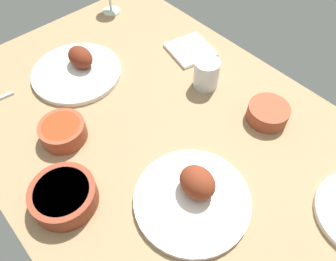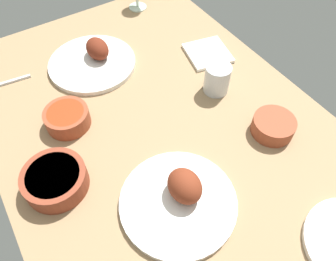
# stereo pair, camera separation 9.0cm
# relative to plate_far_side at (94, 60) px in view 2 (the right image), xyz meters

# --- Properties ---
(dining_table) EXTENTS (1.40, 0.90, 0.04)m
(dining_table) POSITION_rel_plate_far_side_xyz_m (-0.39, -0.05, -0.04)
(dining_table) COLOR #937551
(dining_table) RESTS_ON ground
(plate_far_side) EXTENTS (0.29, 0.29, 0.08)m
(plate_far_side) POSITION_rel_plate_far_side_xyz_m (0.00, 0.00, 0.00)
(plate_far_side) COLOR silver
(plate_far_side) RESTS_ON dining_table
(plate_near_viewer) EXTENTS (0.28, 0.28, 0.09)m
(plate_near_viewer) POSITION_rel_plate_far_side_xyz_m (-0.57, 0.04, 0.00)
(plate_near_viewer) COLOR silver
(plate_near_viewer) RESTS_ON dining_table
(bowl_potatoes) EXTENTS (0.16, 0.16, 0.05)m
(bowl_potatoes) POSITION_rel_plate_far_side_xyz_m (-0.37, 0.27, 0.01)
(bowl_potatoes) COLOR brown
(bowl_potatoes) RESTS_ON dining_table
(bowl_cream) EXTENTS (0.12, 0.12, 0.05)m
(bowl_cream) POSITION_rel_plate_far_side_xyz_m (-0.53, -0.30, 0.01)
(bowl_cream) COLOR brown
(bowl_cream) RESTS_ON dining_table
(bowl_sauce) EXTENTS (0.13, 0.13, 0.05)m
(bowl_sauce) POSITION_rel_plate_far_side_xyz_m (-0.20, 0.17, 0.01)
(bowl_sauce) COLOR brown
(bowl_sauce) RESTS_ON dining_table
(water_tumbler) EXTENTS (0.08, 0.08, 0.09)m
(water_tumbler) POSITION_rel_plate_far_side_xyz_m (-0.32, -0.27, 0.03)
(water_tumbler) COLOR silver
(water_tumbler) RESTS_ON dining_table
(folded_napkin) EXTENTS (0.17, 0.17, 0.01)m
(folded_napkin) POSITION_rel_plate_far_side_xyz_m (-0.17, -0.35, -0.01)
(folded_napkin) COLOR white
(folded_napkin) RESTS_ON dining_table
(fork_loose) EXTENTS (0.03, 0.18, 0.01)m
(fork_loose) POSITION_rel_plate_far_side_xyz_m (0.07, 0.29, -0.01)
(fork_loose) COLOR silver
(fork_loose) RESTS_ON dining_table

